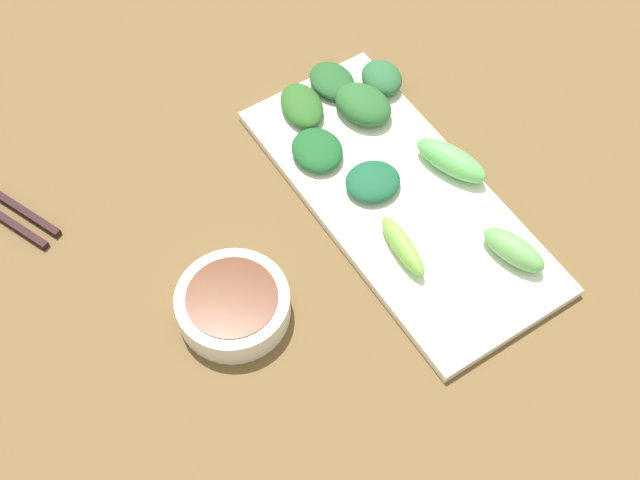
# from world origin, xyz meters

# --- Properties ---
(tabletop) EXTENTS (2.10, 2.10, 0.02)m
(tabletop) POSITION_xyz_m (0.00, 0.00, 0.01)
(tabletop) COLOR brown
(tabletop) RESTS_ON ground
(sauce_bowl) EXTENTS (0.11, 0.11, 0.03)m
(sauce_bowl) POSITION_xyz_m (-0.12, -0.04, 0.04)
(sauce_bowl) COLOR white
(sauce_bowl) RESTS_ON tabletop
(serving_plate) EXTENTS (0.18, 0.39, 0.01)m
(serving_plate) POSITION_xyz_m (0.10, -0.02, 0.03)
(serving_plate) COLOR white
(serving_plate) RESTS_ON tabletop
(broccoli_leafy_0) EXTENTS (0.07, 0.07, 0.02)m
(broccoli_leafy_0) POSITION_xyz_m (0.08, 0.01, 0.04)
(broccoli_leafy_0) COLOR #185133
(broccoli_leafy_0) RESTS_ON serving_plate
(broccoli_leafy_1) EXTENTS (0.06, 0.08, 0.02)m
(broccoli_leafy_1) POSITION_xyz_m (0.07, 0.14, 0.04)
(broccoli_leafy_1) COLOR #285A21
(broccoli_leafy_1) RESTS_ON serving_plate
(broccoli_stalk_2) EXTENTS (0.06, 0.09, 0.03)m
(broccoli_stalk_2) POSITION_xyz_m (0.16, -0.02, 0.05)
(broccoli_stalk_2) COLOR #5BB358
(broccoli_stalk_2) RESTS_ON serving_plate
(broccoli_leafy_3) EXTENTS (0.05, 0.06, 0.02)m
(broccoli_leafy_3) POSITION_xyz_m (0.17, 0.13, 0.04)
(broccoli_leafy_3) COLOR #265B33
(broccoli_leafy_3) RESTS_ON serving_plate
(broccoli_leafy_4) EXTENTS (0.07, 0.08, 0.03)m
(broccoli_leafy_4) POSITION_xyz_m (0.13, 0.10, 0.05)
(broccoli_leafy_4) COLOR #265928
(broccoli_leafy_4) RESTS_ON serving_plate
(broccoli_stalk_5) EXTENTS (0.03, 0.08, 0.03)m
(broccoli_stalk_5) POSITION_xyz_m (0.06, -0.08, 0.04)
(broccoli_stalk_5) COLOR #77B144
(broccoli_stalk_5) RESTS_ON serving_plate
(broccoli_leafy_6) EXTENTS (0.06, 0.07, 0.02)m
(broccoli_leafy_6) POSITION_xyz_m (0.05, 0.08, 0.04)
(broccoli_leafy_6) COLOR #195125
(broccoli_leafy_6) RESTS_ON serving_plate
(broccoli_stalk_7) EXTENTS (0.05, 0.08, 0.03)m
(broccoli_stalk_7) POSITION_xyz_m (0.15, -0.14, 0.05)
(broccoli_stalk_7) COLOR #63A354
(broccoli_stalk_7) RESTS_ON serving_plate
(broccoli_leafy_8) EXTENTS (0.05, 0.06, 0.02)m
(broccoli_leafy_8) POSITION_xyz_m (0.12, 0.16, 0.04)
(broccoli_leafy_8) COLOR #215225
(broccoli_leafy_8) RESTS_ON serving_plate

